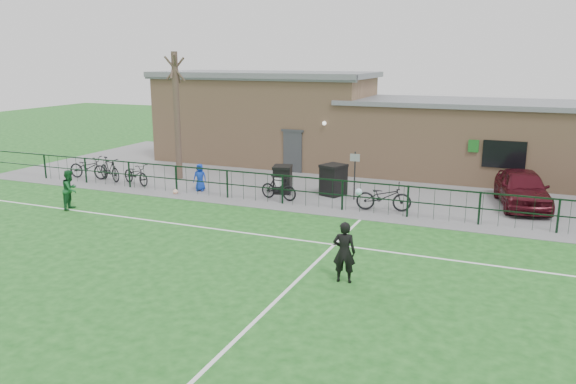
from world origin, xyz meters
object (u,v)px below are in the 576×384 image
at_px(sign_post, 355,176).
at_px(bicycle_a, 88,167).
at_px(outfield_player, 70,190).
at_px(bicycle_d, 279,188).
at_px(bare_tree, 177,117).
at_px(ball_ground, 176,192).
at_px(car_maroon, 522,188).
at_px(bicycle_e, 384,197).
at_px(wheelie_bin_right, 333,181).
at_px(bicycle_c, 136,174).
at_px(bicycle_b, 110,169).
at_px(wheelie_bin_left, 283,180).
at_px(spectator_child, 200,177).

distance_m(sign_post, bicycle_a, 13.04).
relative_size(sign_post, outfield_player, 1.30).
xyz_separation_m(sign_post, bicycle_d, (-2.87, -1.20, -0.50)).
height_order(bare_tree, sign_post, bare_tree).
xyz_separation_m(bare_tree, ball_ground, (1.62, -2.79, -2.89)).
distance_m(bare_tree, car_maroon, 15.53).
xyz_separation_m(bare_tree, sign_post, (8.98, -0.78, -1.98)).
bearing_deg(ball_ground, car_maroon, 14.31).
relative_size(bare_tree, ball_ground, 27.05).
xyz_separation_m(bicycle_e, ball_ground, (-8.87, -0.80, -0.46)).
height_order(bare_tree, outfield_player, bare_tree).
bearing_deg(bare_tree, sign_post, -4.99).
xyz_separation_m(car_maroon, bicycle_d, (-9.24, -2.70, -0.23)).
bearing_deg(bicycle_a, wheelie_bin_right, -87.37).
bearing_deg(bicycle_e, sign_post, 39.61).
distance_m(bicycle_e, outfield_player, 12.07).
xyz_separation_m(sign_post, bicycle_c, (-10.04, -1.17, -0.51)).
bearing_deg(sign_post, bicycle_e, -38.51).
relative_size(bicycle_b, ball_ground, 8.44).
bearing_deg(wheelie_bin_right, bicycle_b, -152.79).
bearing_deg(wheelie_bin_left, car_maroon, -5.43).
relative_size(bicycle_a, outfield_player, 1.36).
distance_m(sign_post, bicycle_c, 10.12).
height_order(bicycle_a, bicycle_e, bicycle_a).
distance_m(bare_tree, bicycle_a, 5.01).
distance_m(car_maroon, bicycle_b, 18.26).
xyz_separation_m(bicycle_d, bicycle_e, (4.38, 0.00, 0.05)).
relative_size(bicycle_a, bicycle_c, 1.11).
bearing_deg(ball_ground, bicycle_b, 166.62).
height_order(bicycle_a, bicycle_b, bicycle_b).
bearing_deg(car_maroon, bicycle_e, -161.86).
bearing_deg(bicycle_c, outfield_player, -155.51).
bearing_deg(sign_post, wheelie_bin_left, -179.43).
bearing_deg(bicycle_e, outfield_player, 99.35).
bearing_deg(sign_post, bare_tree, 175.01).
bearing_deg(outfield_player, wheelie_bin_left, -65.09).
distance_m(bicycle_c, ball_ground, 2.84).
xyz_separation_m(bare_tree, wheelie_bin_right, (7.94, -0.37, -2.36)).
xyz_separation_m(bare_tree, outfield_player, (-0.76, -6.35, -2.23)).
height_order(bicycle_e, ball_ground, bicycle_e).
height_order(wheelie_bin_left, bicycle_e, wheelie_bin_left).
distance_m(bicycle_b, bicycle_d, 8.85).
distance_m(wheelie_bin_left, bicycle_a, 9.85).
height_order(bare_tree, wheelie_bin_left, bare_tree).
bearing_deg(bicycle_e, bicycle_d, 78.15).
bearing_deg(wheelie_bin_right, bare_tree, -162.83).
distance_m(bare_tree, bicycle_e, 10.95).
bearing_deg(outfield_player, bicycle_d, -72.87).
bearing_deg(bicycle_c, bicycle_a, 106.76).
bearing_deg(spectator_child, sign_post, -5.59).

